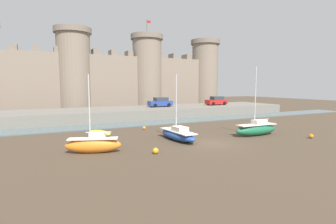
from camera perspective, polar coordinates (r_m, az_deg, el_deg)
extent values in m
plane|color=#4C3D2D|center=(23.94, 9.09, -6.80)|extent=(160.00, 160.00, 0.00)
cube|color=slate|center=(36.24, -4.07, -2.39)|extent=(80.00, 4.50, 0.10)
cube|color=slate|center=(42.90, -7.76, -0.19)|extent=(56.18, 10.00, 1.55)
cube|color=gray|center=(53.91, -11.85, 6.01)|extent=(44.18, 2.80, 11.06)
cylinder|color=gray|center=(52.58, -19.76, 7.83)|extent=(6.04, 6.04, 14.77)
cylinder|color=#796B5D|center=(53.49, -20.05, 16.29)|extent=(6.76, 6.76, 1.00)
cylinder|color=gray|center=(56.27, -4.55, 7.99)|extent=(6.04, 6.04, 14.77)
cylinder|color=#796B5D|center=(57.12, -4.62, 15.92)|extent=(6.76, 6.76, 1.00)
cylinder|color=#4C4742|center=(57.51, -4.63, 17.88)|extent=(0.10, 0.10, 3.00)
cube|color=red|center=(57.94, -4.21, 19.01)|extent=(0.80, 0.04, 0.50)
cylinder|color=gray|center=(63.25, 8.04, 7.70)|extent=(6.04, 6.04, 14.77)
cylinder|color=#796B5D|center=(64.02, 8.14, 14.77)|extent=(6.76, 6.76, 1.00)
cube|color=gray|center=(52.65, -30.55, 11.99)|extent=(1.10, 2.52, 1.10)
cube|color=gray|center=(52.55, -26.78, 12.18)|extent=(1.10, 2.52, 1.10)
cube|color=gray|center=(52.67, -23.01, 12.32)|extent=(1.10, 2.52, 1.10)
cube|color=gray|center=(53.54, -15.58, 12.45)|extent=(1.10, 2.52, 1.10)
cube|color=gray|center=(54.29, -11.99, 12.44)|extent=(1.10, 2.52, 1.10)
cube|color=gray|center=(55.24, -8.51, 12.38)|extent=(1.10, 2.52, 1.10)
cube|color=gray|center=(57.69, -1.95, 12.15)|extent=(1.10, 2.52, 1.10)
cube|color=gray|center=(59.16, 1.11, 11.99)|extent=(1.10, 2.52, 1.10)
cube|color=gray|center=(60.79, 4.00, 11.81)|extent=(1.10, 2.52, 1.10)
ellipsoid|color=orange|center=(21.15, -15.95, -7.02)|extent=(4.38, 2.48, 1.16)
cube|color=silver|center=(21.04, -15.99, -5.59)|extent=(3.85, 2.15, 0.08)
cube|color=silver|center=(20.94, -15.15, -4.89)|extent=(1.36, 1.07, 0.44)
cylinder|color=silver|center=(20.74, -16.76, 1.13)|extent=(0.10, 0.10, 4.86)
cylinder|color=silver|center=(20.89, -14.87, -4.27)|extent=(1.83, 0.73, 0.08)
ellipsoid|color=#234793|center=(25.08, 2.10, -5.09)|extent=(1.84, 5.51, 0.91)
cube|color=silver|center=(25.01, 2.10, -4.15)|extent=(1.57, 4.85, 0.08)
cube|color=silver|center=(24.62, 2.60, -3.70)|extent=(1.11, 1.57, 0.44)
cylinder|color=silver|center=(24.92, 1.80, 2.09)|extent=(0.10, 0.10, 5.34)
cylinder|color=silver|center=(24.47, 2.77, -3.21)|extent=(0.19, 2.45, 0.08)
ellipsoid|color=#1E6B47|center=(28.83, 18.64, -3.70)|extent=(5.22, 1.48, 1.18)
cube|color=silver|center=(28.75, 18.67, -2.61)|extent=(4.60, 1.26, 0.08)
cube|color=silver|center=(28.99, 19.24, -2.05)|extent=(1.47, 0.93, 0.44)
cylinder|color=silver|center=(28.30, 18.49, 3.35)|extent=(0.10, 0.10, 5.90)
cylinder|color=silver|center=(29.05, 19.44, -1.58)|extent=(2.34, 0.12, 0.08)
ellipsoid|color=yellow|center=(27.79, -14.68, -4.49)|extent=(2.38, 3.06, 0.64)
ellipsoid|color=#F2F246|center=(27.78, -14.68, -4.37)|extent=(1.92, 2.48, 0.35)
cube|color=beige|center=(27.94, -14.99, -4.24)|extent=(0.83, 0.61, 0.06)
cube|color=beige|center=(26.95, -13.01, -4.59)|extent=(0.62, 0.52, 0.08)
sphere|color=#E04C1E|center=(33.76, 15.35, -2.94)|extent=(0.39, 0.39, 0.39)
sphere|color=orange|center=(31.24, -5.22, -3.46)|extent=(0.37, 0.37, 0.37)
sphere|color=orange|center=(20.16, -2.72, -8.43)|extent=(0.47, 0.47, 0.47)
sphere|color=orange|center=(29.47, 28.70, -4.63)|extent=(0.45, 0.45, 0.45)
cube|color=red|center=(50.19, 10.47, 2.20)|extent=(4.12, 1.74, 0.80)
cube|color=#2D3842|center=(50.24, 10.62, 3.00)|extent=(2.27, 1.52, 0.64)
cylinder|color=black|center=(48.77, 9.85, 1.78)|extent=(0.64, 0.19, 0.64)
cylinder|color=black|center=(50.16, 8.71, 1.91)|extent=(0.64, 0.19, 0.64)
cylinder|color=black|center=(50.30, 12.20, 1.85)|extent=(0.64, 0.19, 0.64)
cylinder|color=black|center=(51.64, 11.04, 1.97)|extent=(0.64, 0.19, 0.64)
cube|color=#263F99|center=(45.10, -1.73, 1.90)|extent=(4.12, 1.74, 0.80)
cube|color=#2D3842|center=(45.12, -1.56, 2.79)|extent=(2.27, 1.52, 0.64)
cylinder|color=black|center=(43.83, -2.79, 1.42)|extent=(0.64, 0.19, 0.64)
cylinder|color=black|center=(45.39, -3.64, 1.56)|extent=(0.64, 0.19, 0.64)
cylinder|color=black|center=(44.89, 0.19, 1.53)|extent=(0.64, 0.19, 0.64)
cylinder|color=black|center=(46.41, -0.73, 1.67)|extent=(0.64, 0.19, 0.64)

